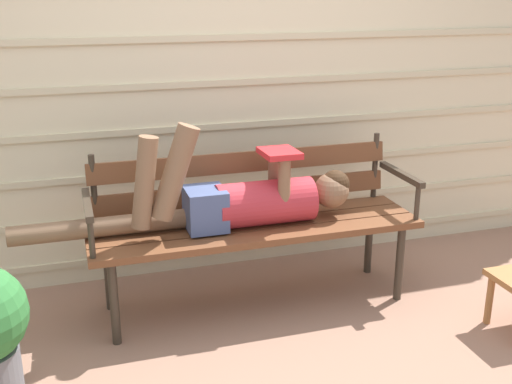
# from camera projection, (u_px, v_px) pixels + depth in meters

# --- Properties ---
(ground_plane) EXTENTS (12.00, 12.00, 0.00)m
(ground_plane) POSITION_uv_depth(u_px,v_px,m) (265.00, 318.00, 3.28)
(ground_plane) COLOR #936B56
(house_siding) EXTENTS (5.42, 0.08, 2.26)m
(house_siding) POSITION_uv_depth(u_px,v_px,m) (226.00, 82.00, 3.60)
(house_siding) COLOR beige
(house_siding) RESTS_ON ground
(park_bench) EXTENTS (1.74, 0.48, 0.85)m
(park_bench) POSITION_uv_depth(u_px,v_px,m) (252.00, 214.00, 3.34)
(park_bench) COLOR brown
(park_bench) RESTS_ON ground
(reclining_person) EXTENTS (1.75, 0.25, 0.58)m
(reclining_person) POSITION_uv_depth(u_px,v_px,m) (236.00, 199.00, 3.20)
(reclining_person) COLOR #B72D38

